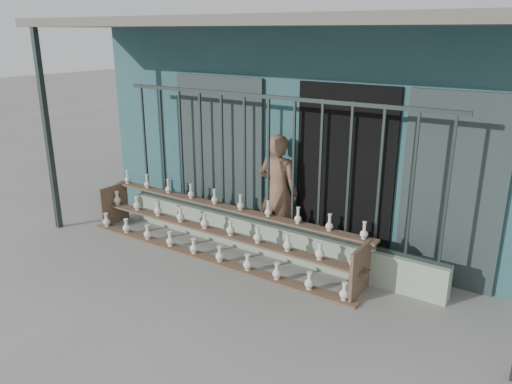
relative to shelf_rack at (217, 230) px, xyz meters
The scene contains 6 objects.
ground 1.12m from the shelf_rack, 56.29° to the right, with size 60.00×60.00×0.00m, color slate.
workshop_building 3.62m from the shelf_rack, 79.89° to the left, with size 7.40×6.60×3.21m.
parapet_wall 0.73m from the shelf_rack, 34.93° to the left, with size 5.00×0.20×0.45m, color #92A38B.
security_fence 1.23m from the shelf_rack, 34.93° to the left, with size 5.00×0.04×1.80m.
shelf_rack is the anchor object (origin of this frame).
elderly_woman 1.03m from the shelf_rack, 50.36° to the left, with size 0.62×0.40×1.69m, color brown.
Camera 1 is at (3.51, -4.22, 3.04)m, focal length 35.00 mm.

